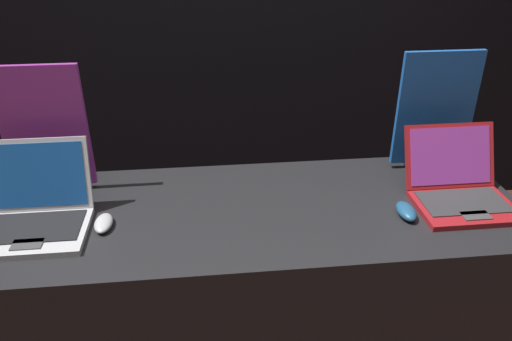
# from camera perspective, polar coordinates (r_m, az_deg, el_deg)

# --- Properties ---
(display_counter) EXTENTS (1.89, 0.67, 0.87)m
(display_counter) POSITION_cam_1_polar(r_m,az_deg,el_deg) (2.00, -0.32, -14.88)
(display_counter) COLOR black
(display_counter) RESTS_ON ground_plane
(laptop_front) EXTENTS (0.33, 0.31, 0.26)m
(laptop_front) POSITION_cam_1_polar(r_m,az_deg,el_deg) (1.77, -23.78, -4.13)
(laptop_front) COLOR #B7B7BC
(laptop_front) RESTS_ON display_counter
(mouse_front) EXTENTS (0.06, 0.11, 0.03)m
(mouse_front) POSITION_cam_1_polar(r_m,az_deg,el_deg) (1.71, -17.02, -5.77)
(mouse_front) COLOR #B2B2B7
(mouse_front) RESTS_ON display_counter
(promo_stand_front) EXTENTS (0.29, 0.07, 0.47)m
(promo_stand_front) POSITION_cam_1_polar(r_m,az_deg,el_deg) (1.90, -22.91, 3.89)
(promo_stand_front) COLOR black
(promo_stand_front) RESTS_ON display_counter
(laptop_back) EXTENTS (0.33, 0.34, 0.24)m
(laptop_back) POSITION_cam_1_polar(r_m,az_deg,el_deg) (1.90, 22.17, -1.69)
(laptop_back) COLOR maroon
(laptop_back) RESTS_ON display_counter
(mouse_back) EXTENTS (0.06, 0.12, 0.04)m
(mouse_back) POSITION_cam_1_polar(r_m,az_deg,el_deg) (1.76, 16.79, -4.47)
(mouse_back) COLOR navy
(mouse_back) RESTS_ON display_counter
(promo_stand_back) EXTENTS (0.31, 0.07, 0.47)m
(promo_stand_back) POSITION_cam_1_polar(r_m,az_deg,el_deg) (2.04, 19.77, 6.10)
(promo_stand_back) COLOR black
(promo_stand_back) RESTS_ON display_counter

